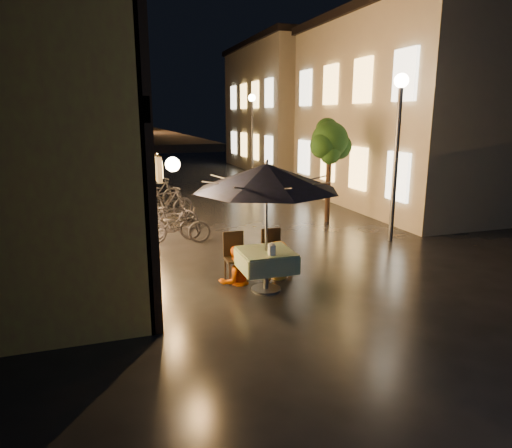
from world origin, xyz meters
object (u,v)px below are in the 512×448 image
object	(u,v)px
patio_umbrella	(267,177)
person_orange	(235,247)
streetlamp_near	(398,128)
bicycle_0	(177,226)
person_yellow	(278,243)
cafe_table	(266,260)
table_lantern	(272,248)

from	to	relation	value
patio_umbrella	person_orange	size ratio (longest dim) A/B	1.84
streetlamp_near	bicycle_0	bearing A→B (deg)	164.74
patio_umbrella	streetlamp_near	bearing A→B (deg)	28.17
streetlamp_near	person_yellow	xyz separation A→B (m)	(-3.86, -1.74, -2.18)
cafe_table	patio_umbrella	world-z (taller)	patio_umbrella
table_lantern	person_yellow	size ratio (longest dim) A/B	0.17
person_yellow	bicycle_0	world-z (taller)	person_yellow
cafe_table	patio_umbrella	distance (m)	1.56
cafe_table	patio_umbrella	xyz separation A→B (m)	(0.00, 0.00, 1.56)
patio_umbrella	person_yellow	size ratio (longest dim) A/B	1.81
streetlamp_near	patio_umbrella	bearing A→B (deg)	-151.83
cafe_table	person_yellow	size ratio (longest dim) A/B	0.67
cafe_table	bicycle_0	distance (m)	3.94
streetlamp_near	person_orange	bearing A→B (deg)	-159.90
streetlamp_near	patio_umbrella	size ratio (longest dim) A/B	1.58
streetlamp_near	person_yellow	distance (m)	4.77
table_lantern	patio_umbrella	bearing A→B (deg)	90.00
cafe_table	table_lantern	distance (m)	0.44
table_lantern	bicycle_0	xyz separation A→B (m)	(-1.08, 4.08, -0.47)
table_lantern	bicycle_0	size ratio (longest dim) A/B	0.15
streetlamp_near	patio_umbrella	xyz separation A→B (m)	(-4.32, -2.31, -0.77)
cafe_table	bicycle_0	xyz separation A→B (m)	(-1.08, 3.78, -0.14)
person_yellow	streetlamp_near	bearing A→B (deg)	-174.80
patio_umbrella	table_lantern	xyz separation A→B (m)	(-0.00, -0.30, -1.23)
table_lantern	person_orange	bearing A→B (deg)	116.58
streetlamp_near	patio_umbrella	distance (m)	4.96
cafe_table	table_lantern	xyz separation A→B (m)	(-0.00, -0.30, 0.33)
person_orange	person_yellow	distance (m)	0.89
table_lantern	person_yellow	distance (m)	0.99
cafe_table	bicycle_0	bearing A→B (deg)	105.95
person_orange	table_lantern	bearing A→B (deg)	106.00
patio_umbrella	bicycle_0	distance (m)	4.29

